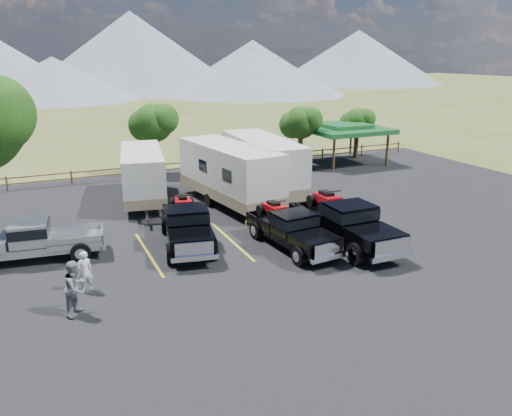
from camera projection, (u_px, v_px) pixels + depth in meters
name	position (u px, v px, depth m)	size (l,w,h in m)	color
ground	(309.00, 265.00, 21.29)	(320.00, 320.00, 0.00)	#495022
asphalt_lot	(278.00, 242.00, 23.89)	(44.00, 34.00, 0.04)	black
stall_lines	(269.00, 235.00, 24.75)	(12.12, 5.50, 0.01)	gold
tree_ne_a	(301.00, 123.00, 38.58)	(3.11, 2.92, 4.76)	#312313
tree_ne_b	(357.00, 122.00, 41.91)	(2.77, 2.59, 4.27)	#312313
tree_north	(153.00, 123.00, 35.89)	(3.46, 3.24, 5.25)	#312313
rail_fence	(210.00, 163.00, 37.99)	(36.12, 0.12, 1.00)	brown
pavilion	(344.00, 129.00, 40.35)	(6.20, 6.20, 3.22)	brown
mountain_range	(34.00, 57.00, 108.15)	(209.00, 71.00, 20.00)	slate
rig_left	(187.00, 224.00, 23.26)	(3.10, 6.44, 2.06)	black
rig_center	(291.00, 228.00, 22.93)	(2.43, 5.88, 1.91)	black
rig_right	(346.00, 222.00, 23.33)	(2.38, 6.69, 2.23)	black
trailer_left	(143.00, 175.00, 29.84)	(3.58, 9.04, 3.13)	silver
trailer_center	(230.00, 174.00, 29.12)	(3.77, 10.26, 3.55)	silver
trailer_right	(263.00, 165.00, 31.26)	(3.16, 10.33, 3.58)	silver
pickup_silver	(35.00, 240.00, 21.53)	(6.07, 2.62, 1.77)	#9EA2A7
person_a	(85.00, 271.00, 18.68)	(0.59, 0.39, 1.61)	silver
person_b	(76.00, 288.00, 16.98)	(0.95, 0.74, 1.96)	slate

